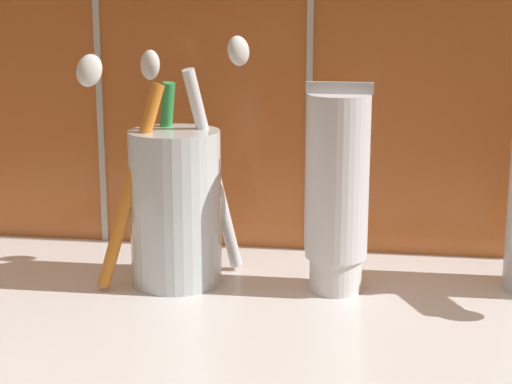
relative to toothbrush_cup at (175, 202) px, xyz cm
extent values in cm
cube|color=white|center=(6.99, -5.96, -6.99)|extent=(68.49, 31.35, 2.00)
cylinder|color=silver|center=(0.07, -0.10, -0.42)|extent=(6.52, 6.52, 11.14)
cylinder|color=white|center=(2.48, 1.72, 1.90)|extent=(4.02, 4.34, 15.23)
ellipsoid|color=white|center=(4.06, 3.48, 10.46)|extent=(2.45, 2.52, 2.57)
cylinder|color=green|center=(-1.44, 2.22, 1.37)|extent=(2.98, 2.92, 14.07)
ellipsoid|color=white|center=(-2.42, 3.18, 9.41)|extent=(2.37, 2.35, 2.45)
cylinder|color=orange|center=(-2.70, -1.72, 1.44)|extent=(5.03, 3.15, 14.33)
ellipsoid|color=white|center=(-4.91, -2.84, 9.52)|extent=(2.61, 2.18, 2.60)
cylinder|color=white|center=(11.56, -0.10, -4.74)|extent=(3.68, 3.68, 2.51)
cylinder|color=white|center=(11.56, -0.10, 2.23)|extent=(4.33, 4.33, 11.42)
cube|color=silver|center=(11.56, -0.10, 8.34)|extent=(4.55, 0.36, 0.80)
camera|label=1|loc=(14.65, -57.58, 14.94)|focal=60.00mm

